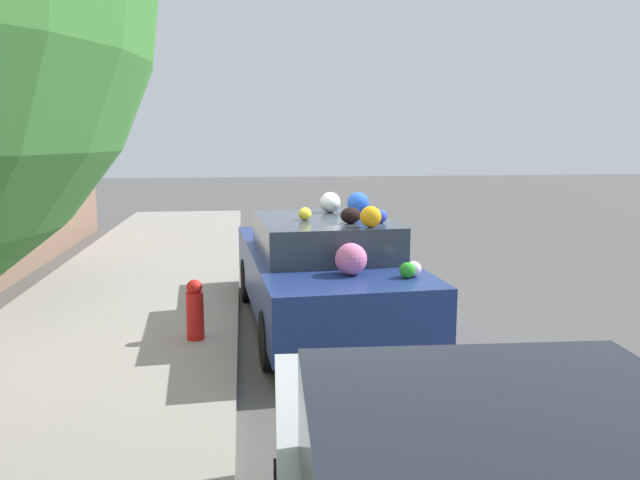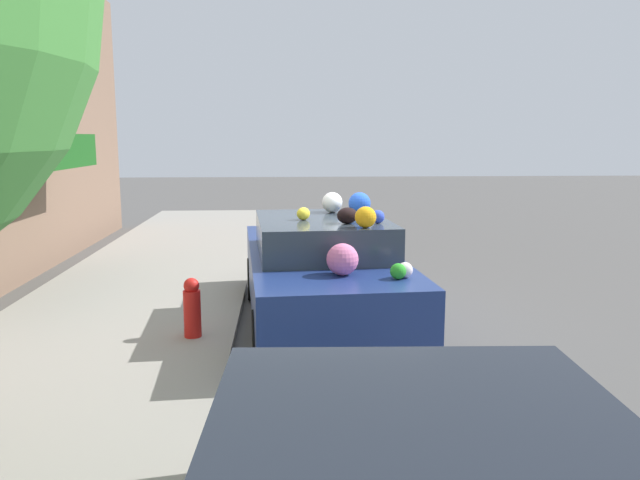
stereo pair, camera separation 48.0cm
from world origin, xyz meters
name	(u,v)px [view 2 (the right image)]	position (x,y,z in m)	size (l,w,h in m)	color
ground_plane	(324,325)	(0.00, 0.00, 0.00)	(60.00, 60.00, 0.00)	#565451
sidewalk_curb	(111,325)	(0.00, 2.70, 0.05)	(24.00, 3.20, 0.10)	#9E998E
fire_hydrant	(192,308)	(-0.68, 1.58, 0.45)	(0.20, 0.20, 0.70)	red
art_car	(321,268)	(-0.03, 0.04, 0.76)	(4.64, 2.08, 1.70)	navy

